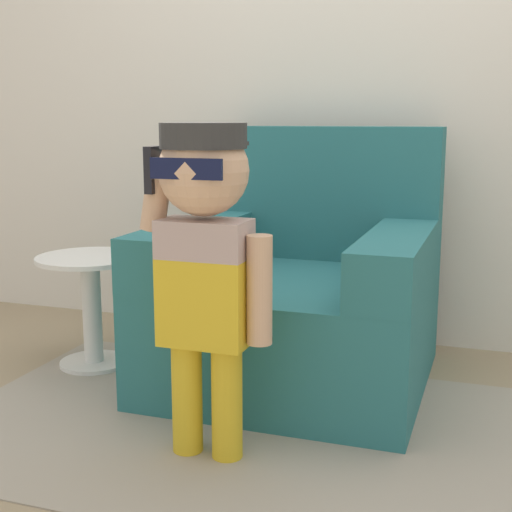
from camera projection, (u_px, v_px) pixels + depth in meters
The scene contains 6 objects.
ground_plane at pixel (328, 384), 2.66m from camera, with size 10.00×10.00×0.00m, color #998466.
wall_back at pixel (369, 41), 3.01m from camera, with size 10.00×0.05×2.60m.
armchair at pixel (299, 295), 2.70m from camera, with size 0.96×0.97×0.95m.
person_child at pixel (205, 240), 1.99m from camera, with size 0.40×0.30×0.97m.
side_table at pixel (91, 300), 2.82m from camera, with size 0.42×0.42×0.45m.
rug at pixel (244, 426), 2.29m from camera, with size 1.92×1.26×0.01m.
Camera 1 is at (0.57, -2.47, 0.98)m, focal length 50.00 mm.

